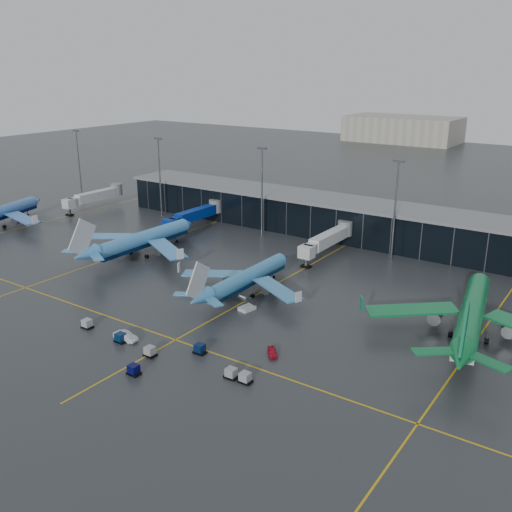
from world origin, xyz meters
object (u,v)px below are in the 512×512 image
Objects in this scene: airliner_klm_near at (247,268)px; airliner_arkefly at (143,230)px; mobile_airstair at (247,307)px; airliner_aer_lingus at (474,300)px; service_van_red at (272,352)px; service_van_white at (126,336)px; baggage_carts at (164,354)px.

airliner_arkefly is at bearing 169.63° from airliner_klm_near.
airliner_arkefly is 12.04× the size of mobile_airstair.
airliner_aer_lingus is 43.20m from mobile_airstair.
mobile_airstair is (5.33, -7.71, -4.89)m from airliner_klm_near.
service_van_white is at bearing 162.27° from service_van_red.
airliner_aer_lingus reaches higher than baggage_carts.
airliner_aer_lingus is 63.29m from service_van_white.
service_van_white is (-10.24, 0.91, 0.05)m from baggage_carts.
mobile_airstair is at bearing -170.84° from airliner_aer_lingus.
airliner_aer_lingus reaches higher than service_van_white.
airliner_aer_lingus reaches higher than service_van_red.
baggage_carts is at bearing 177.21° from service_van_red.
service_van_red is (-25.79, -27.05, -6.34)m from airliner_aer_lingus.
airliner_arkefly reaches higher than service_van_red.
airliner_klm_near is at bearing 177.88° from airliner_aer_lingus.
airliner_aer_lingus is at bearing 43.42° from baggage_carts.
baggage_carts is (5.27, -31.99, -4.90)m from airliner_klm_near.
airliner_arkefly is 38.51m from airliner_klm_near.
service_van_red is at bearing 37.46° from baggage_carts.
baggage_carts is 7.78× the size of service_van_white.
airliner_aer_lingus is at bearing 29.23° from mobile_airstair.
service_van_white is at bearing 174.91° from baggage_carts.
service_van_red is at bearing -24.75° from airliner_arkefly.
airliner_klm_near is at bearing -9.80° from service_van_white.
airliner_arkefly reaches higher than service_van_white.
baggage_carts is (43.22, -38.48, -5.79)m from airliner_arkefly.
airliner_aer_lingus is at bearing 6.11° from service_van_red.
airliner_aer_lingus is at bearing 0.31° from airliner_arkefly.
airliner_aer_lingus is (83.68, -0.19, 0.43)m from airliner_arkefly.
airliner_arkefly is at bearing 169.91° from airliner_aer_lingus.
airliner_arkefly is 45.91m from mobile_airstair.
airliner_arkefly reaches higher than baggage_carts.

